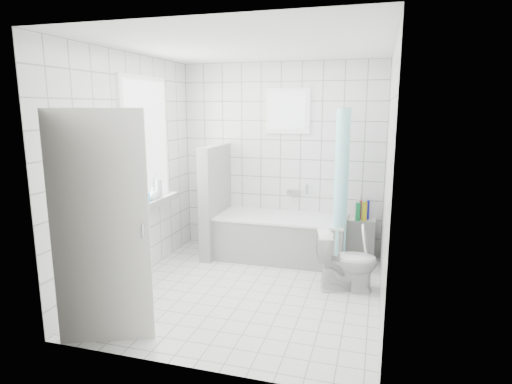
% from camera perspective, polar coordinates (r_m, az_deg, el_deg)
% --- Properties ---
extents(ground, '(3.00, 3.00, 0.00)m').
position_cam_1_polar(ground, '(4.88, -0.94, -12.99)').
color(ground, white).
rests_on(ground, ground).
extents(ceiling, '(3.00, 3.00, 0.00)m').
position_cam_1_polar(ceiling, '(4.49, -1.05, 18.89)').
color(ceiling, white).
rests_on(ceiling, ground).
extents(wall_back, '(2.80, 0.02, 2.60)m').
position_cam_1_polar(wall_back, '(5.94, 3.27, 4.45)').
color(wall_back, white).
rests_on(wall_back, ground).
extents(wall_front, '(2.80, 0.02, 2.60)m').
position_cam_1_polar(wall_front, '(3.13, -9.09, -1.91)').
color(wall_front, white).
rests_on(wall_front, ground).
extents(wall_left, '(0.02, 3.00, 2.60)m').
position_cam_1_polar(wall_left, '(5.09, -16.25, 2.86)').
color(wall_left, white).
rests_on(wall_left, ground).
extents(wall_right, '(0.02, 3.00, 2.60)m').
position_cam_1_polar(wall_right, '(4.31, 17.10, 1.36)').
color(wall_right, white).
rests_on(wall_right, ground).
extents(window_left, '(0.01, 0.90, 1.40)m').
position_cam_1_polar(window_left, '(5.29, -14.28, 6.54)').
color(window_left, white).
rests_on(window_left, wall_left).
extents(window_back, '(0.50, 0.01, 0.50)m').
position_cam_1_polar(window_back, '(5.83, 4.22, 10.71)').
color(window_back, white).
rests_on(window_back, wall_back).
extents(window_sill, '(0.18, 1.02, 0.08)m').
position_cam_1_polar(window_sill, '(5.37, -13.49, -1.34)').
color(window_sill, white).
rests_on(window_sill, wall_left).
extents(door, '(0.76, 0.34, 2.00)m').
position_cam_1_polar(door, '(3.79, -20.01, -4.82)').
color(door, silver).
rests_on(door, ground).
extents(bathtub, '(1.70, 0.77, 0.58)m').
position_cam_1_polar(bathtub, '(5.77, 3.36, -6.02)').
color(bathtub, white).
rests_on(bathtub, ground).
extents(partition_wall, '(0.15, 0.85, 1.50)m').
position_cam_1_polar(partition_wall, '(5.87, -5.42, -1.12)').
color(partition_wall, white).
rests_on(partition_wall, ground).
extents(tiled_ledge, '(0.40, 0.24, 0.55)m').
position_cam_1_polar(tiled_ledge, '(5.90, 13.59, -6.11)').
color(tiled_ledge, white).
rests_on(tiled_ledge, ground).
extents(toilet, '(0.72, 0.51, 0.67)m').
position_cam_1_polar(toilet, '(4.88, 12.00, -8.98)').
color(toilet, white).
rests_on(toilet, ground).
extents(curtain_rod, '(0.02, 0.80, 0.02)m').
position_cam_1_polar(curtain_rod, '(5.37, 11.90, 10.99)').
color(curtain_rod, silver).
rests_on(curtain_rod, wall_back).
extents(shower_curtain, '(0.14, 0.48, 1.78)m').
position_cam_1_polar(shower_curtain, '(5.32, 11.40, 1.25)').
color(shower_curtain, '#56FDF6').
rests_on(shower_curtain, curtain_rod).
extents(tub_faucet, '(0.18, 0.06, 0.06)m').
position_cam_1_polar(tub_faucet, '(5.93, 5.08, 0.01)').
color(tub_faucet, silver).
rests_on(tub_faucet, wall_back).
extents(sill_bottles, '(0.16, 0.60, 0.32)m').
position_cam_1_polar(sill_bottles, '(5.24, -14.10, 0.30)').
color(sill_bottles, '#CF507B').
rests_on(sill_bottles, window_sill).
extents(ledge_bottles, '(0.17, 0.17, 0.26)m').
position_cam_1_polar(ledge_bottles, '(5.76, 13.97, -2.42)').
color(ledge_bottles, gold).
rests_on(ledge_bottles, tiled_ledge).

